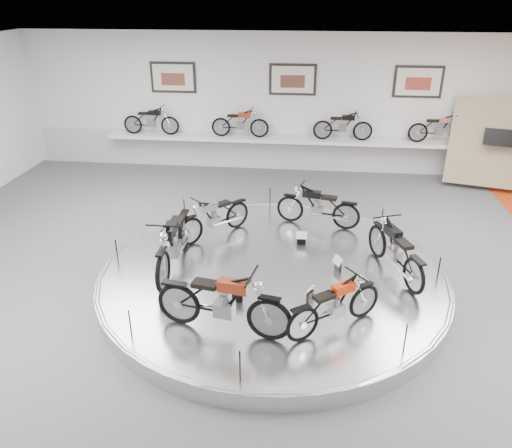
# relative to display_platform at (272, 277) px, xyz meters

# --- Properties ---
(floor) EXTENTS (16.00, 16.00, 0.00)m
(floor) POSITION_rel_display_platform_xyz_m (0.00, -0.30, -0.15)
(floor) COLOR #525254
(floor) RESTS_ON ground
(ceiling) EXTENTS (16.00, 16.00, 0.00)m
(ceiling) POSITION_rel_display_platform_xyz_m (0.00, -0.30, 3.85)
(ceiling) COLOR white
(ceiling) RESTS_ON wall_back
(wall_back) EXTENTS (16.00, 0.00, 16.00)m
(wall_back) POSITION_rel_display_platform_xyz_m (0.00, 6.70, 1.85)
(wall_back) COLOR silver
(wall_back) RESTS_ON floor
(dado_band) EXTENTS (15.68, 0.04, 1.10)m
(dado_band) POSITION_rel_display_platform_xyz_m (0.00, 6.68, 0.40)
(dado_band) COLOR #BCBCBA
(dado_band) RESTS_ON floor
(display_platform) EXTENTS (6.40, 6.40, 0.30)m
(display_platform) POSITION_rel_display_platform_xyz_m (0.00, 0.00, 0.00)
(display_platform) COLOR silver
(display_platform) RESTS_ON floor
(platform_rim) EXTENTS (6.40, 6.40, 0.10)m
(platform_rim) POSITION_rel_display_platform_xyz_m (0.00, 0.00, 0.12)
(platform_rim) COLOR #B2B2BA
(platform_rim) RESTS_ON display_platform
(shelf) EXTENTS (11.00, 0.55, 0.10)m
(shelf) POSITION_rel_display_platform_xyz_m (0.00, 6.40, 0.85)
(shelf) COLOR silver
(shelf) RESTS_ON wall_back
(poster_left) EXTENTS (1.35, 0.06, 0.88)m
(poster_left) POSITION_rel_display_platform_xyz_m (-3.50, 6.66, 2.55)
(poster_left) COLOR beige
(poster_left) RESTS_ON wall_back
(poster_center) EXTENTS (1.35, 0.06, 0.88)m
(poster_center) POSITION_rel_display_platform_xyz_m (0.00, 6.66, 2.55)
(poster_center) COLOR beige
(poster_center) RESTS_ON wall_back
(poster_right) EXTENTS (1.35, 0.06, 0.88)m
(poster_right) POSITION_rel_display_platform_xyz_m (3.50, 6.66, 2.55)
(poster_right) COLOR beige
(poster_right) RESTS_ON wall_back
(display_panel) EXTENTS (2.56, 1.52, 2.30)m
(display_panel) POSITION_rel_display_platform_xyz_m (5.60, 5.80, 1.10)
(display_panel) COLOR #978162
(display_panel) RESTS_ON floor
(shelf_bike_a) EXTENTS (1.22, 0.43, 0.73)m
(shelf_bike_a) POSITION_rel_display_platform_xyz_m (-4.20, 6.40, 1.27)
(shelf_bike_a) COLOR black
(shelf_bike_a) RESTS_ON shelf
(shelf_bike_b) EXTENTS (1.22, 0.43, 0.73)m
(shelf_bike_b) POSITION_rel_display_platform_xyz_m (-1.50, 6.40, 1.27)
(shelf_bike_b) COLOR maroon
(shelf_bike_b) RESTS_ON shelf
(shelf_bike_c) EXTENTS (1.22, 0.43, 0.73)m
(shelf_bike_c) POSITION_rel_display_platform_xyz_m (1.50, 6.40, 1.27)
(shelf_bike_c) COLOR black
(shelf_bike_c) RESTS_ON shelf
(shelf_bike_d) EXTENTS (1.22, 0.43, 0.73)m
(shelf_bike_d) POSITION_rel_display_platform_xyz_m (4.20, 6.40, 1.27)
(shelf_bike_d) COLOR #B3B3B8
(shelf_bike_d) RESTS_ON shelf
(bike_a) EXTENTS (1.15, 1.78, 0.99)m
(bike_a) POSITION_rel_display_platform_xyz_m (2.20, 0.14, 0.64)
(bike_a) COLOR black
(bike_a) RESTS_ON display_platform
(bike_b) EXTENTS (1.66, 0.89, 0.93)m
(bike_b) POSITION_rel_display_platform_xyz_m (0.82, 2.06, 0.61)
(bike_b) COLOR black
(bike_b) RESTS_ON display_platform
(bike_c) EXTENTS (1.43, 1.51, 0.91)m
(bike_c) POSITION_rel_display_platform_xyz_m (-1.33, 1.29, 0.60)
(bike_c) COLOR #B3B3B8
(bike_c) RESTS_ON display_platform
(bike_d) EXTENTS (0.69, 1.92, 1.13)m
(bike_d) POSITION_rel_display_platform_xyz_m (-1.81, -0.13, 0.71)
(bike_d) COLOR black
(bike_d) RESTS_ON display_platform
(bike_e) EXTENTS (1.90, 0.94, 1.07)m
(bike_e) POSITION_rel_display_platform_xyz_m (-0.60, -1.90, 0.68)
(bike_e) COLOR maroon
(bike_e) RESTS_ON display_platform
(bike_f) EXTENTS (1.50, 1.31, 0.87)m
(bike_f) POSITION_rel_display_platform_xyz_m (1.07, -1.64, 0.59)
(bike_f) COLOR #B72708
(bike_f) RESTS_ON display_platform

